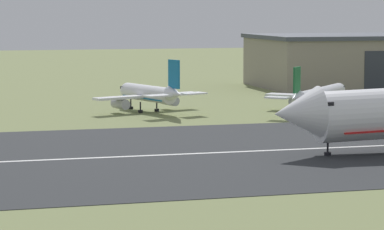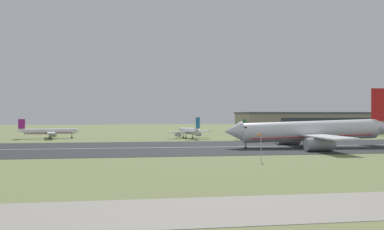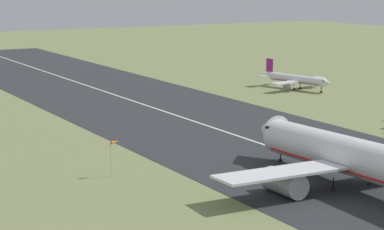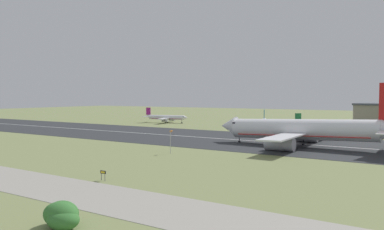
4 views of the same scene
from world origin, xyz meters
name	(u,v)px [view 4 (image 4 of 4)]	position (x,y,z in m)	size (l,w,h in m)	color
ground_plane	(90,156)	(0.00, 51.26, 0.00)	(680.83, 680.83, 0.00)	#7A8451
runway_strip	(194,137)	(0.00, 102.52, 0.03)	(440.83, 51.58, 0.06)	#2B2D30
runway_centreline	(194,137)	(0.00, 102.52, 0.07)	(396.75, 0.70, 0.01)	silver
airplane_landing	(302,130)	(41.88, 96.56, 5.09)	(56.72, 48.53, 18.92)	white
airplane_parked_centre	(166,118)	(-50.63, 155.38, 3.02)	(26.18, 22.54, 8.54)	white
airplane_parked_east	(264,122)	(10.19, 148.25, 3.10)	(19.70, 20.17, 9.30)	white
airplane_parked_far_east	(322,126)	(37.99, 139.90, 2.98)	(21.65, 23.16, 8.45)	silver
shrub_clump	(62,216)	(36.59, 12.81, 1.41)	(5.37, 4.18, 2.99)	#387533
windsock_pole	(172,133)	(15.05, 66.40, 5.51)	(1.05, 2.10, 6.24)	#B7B7BC
runway_sign	(103,173)	(23.12, 32.92, 1.34)	(1.27, 0.13, 1.82)	#4C4C51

